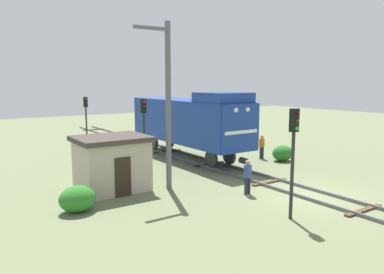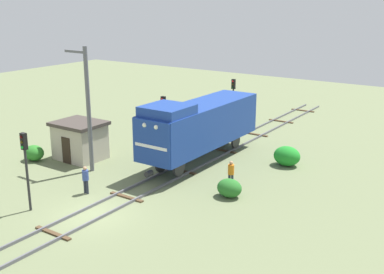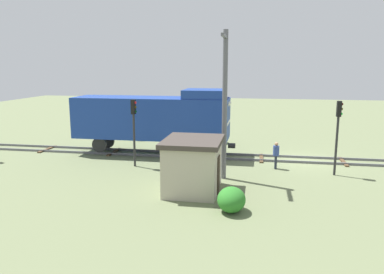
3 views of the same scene
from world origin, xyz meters
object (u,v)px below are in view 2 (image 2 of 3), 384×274
(traffic_signal_mid, at_px, (163,114))
(relay_hut, at_px, (80,140))
(locomotive, at_px, (199,124))
(traffic_signal_near, at_px, (25,158))
(catenary_mast, at_px, (88,107))
(traffic_signal_far, at_px, (233,93))
(worker_by_signal, at_px, (231,172))
(worker_near_track, at_px, (86,178))

(traffic_signal_mid, distance_m, relay_hut, 6.30)
(locomotive, bearing_deg, traffic_signal_mid, 174.41)
(traffic_signal_near, xyz_separation_m, catenary_mast, (-1.86, 6.42, 1.35))
(traffic_signal_far, height_order, relay_hut, traffic_signal_far)
(traffic_signal_far, xyz_separation_m, worker_by_signal, (7.80, -13.97, -1.85))
(worker_near_track, height_order, catenary_mast, catenary_mast)
(worker_near_track, bearing_deg, worker_by_signal, 37.01)
(traffic_signal_mid, height_order, worker_by_signal, traffic_signal_mid)
(traffic_signal_mid, distance_m, catenary_mast, 6.25)
(locomotive, distance_m, traffic_signal_far, 11.67)
(catenary_mast, distance_m, relay_hut, 4.10)
(traffic_signal_near, distance_m, traffic_signal_far, 23.05)
(locomotive, bearing_deg, relay_hut, -150.85)
(worker_near_track, xyz_separation_m, relay_hut, (-5.10, 4.37, 0.40))
(traffic_signal_near, xyz_separation_m, traffic_signal_mid, (-0.20, 12.28, -0.07))
(worker_near_track, bearing_deg, traffic_signal_far, 89.74)
(traffic_signal_near, distance_m, worker_near_track, 4.04)
(traffic_signal_mid, xyz_separation_m, worker_by_signal, (7.60, -3.20, -1.98))
(locomotive, xyz_separation_m, traffic_signal_far, (-3.60, 11.10, 0.07))
(traffic_signal_near, bearing_deg, worker_by_signal, 50.81)
(worker_by_signal, bearing_deg, traffic_signal_mid, 42.48)
(locomotive, distance_m, worker_by_signal, 5.39)
(traffic_signal_far, relative_size, worker_by_signal, 2.40)
(locomotive, xyz_separation_m, traffic_signal_near, (-3.20, -11.94, 0.27))
(traffic_signal_mid, bearing_deg, locomotive, -5.59)
(worker_near_track, height_order, worker_by_signal, same)
(worker_by_signal, bearing_deg, traffic_signal_near, 116.12)
(worker_by_signal, bearing_deg, traffic_signal_far, 4.49)
(traffic_signal_mid, relative_size, catenary_mast, 0.52)
(traffic_signal_near, relative_size, catenary_mast, 0.53)
(locomotive, distance_m, worker_near_track, 9.06)
(worker_by_signal, bearing_deg, locomotive, 31.00)
(locomotive, relative_size, traffic_signal_far, 2.84)
(traffic_signal_near, bearing_deg, catenary_mast, 106.16)
(locomotive, height_order, traffic_signal_mid, locomotive)
(worker_near_track, xyz_separation_m, catenary_mast, (-2.66, 3.03, 3.40))
(worker_near_track, height_order, relay_hut, relay_hut)
(traffic_signal_near, bearing_deg, traffic_signal_mid, 90.93)
(catenary_mast, height_order, relay_hut, catenary_mast)
(relay_hut, bearing_deg, traffic_signal_near, -61.01)
(traffic_signal_far, bearing_deg, locomotive, -72.03)
(traffic_signal_mid, xyz_separation_m, traffic_signal_far, (-0.20, 10.77, -0.14))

